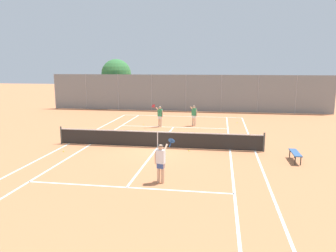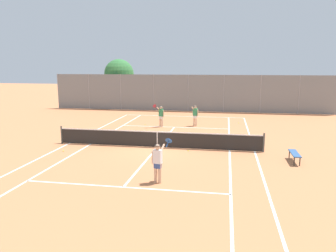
{
  "view_description": "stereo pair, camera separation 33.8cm",
  "coord_description": "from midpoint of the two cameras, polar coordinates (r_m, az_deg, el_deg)",
  "views": [
    {
      "loc": [
        3.51,
        -18.1,
        4.7
      ],
      "look_at": [
        0.37,
        1.5,
        1.0
      ],
      "focal_mm": 35.0,
      "sensor_mm": 36.0,
      "label": 1
    },
    {
      "loc": [
        3.85,
        -18.04,
        4.7
      ],
      "look_at": [
        0.37,
        1.5,
        1.0
      ],
      "focal_mm": 35.0,
      "sensor_mm": 36.0,
      "label": 2
    }
  ],
  "objects": [
    {
      "name": "ground_plane",
      "position": [
        19.03,
        -1.37,
        -3.74
      ],
      "size": [
        120.0,
        120.0,
        0.0
      ],
      "primitive_type": "plane",
      "color": "#CC7A4C"
    },
    {
      "name": "court_line_markings",
      "position": [
        19.03,
        -1.37,
        -3.73
      ],
      "size": [
        11.1,
        23.9,
        0.01
      ],
      "color": "white",
      "rests_on": "ground"
    },
    {
      "name": "tennis_net",
      "position": [
        18.91,
        -1.38,
        -2.25
      ],
      "size": [
        12.0,
        0.1,
        1.07
      ],
      "color": "#474C47",
      "rests_on": "ground"
    },
    {
      "name": "player_near_side",
      "position": [
        13.19,
        -1.05,
        -6.05
      ],
      "size": [
        0.78,
        0.71,
        1.77
      ],
      "color": "#D8A884",
      "rests_on": "ground"
    },
    {
      "name": "player_far_left",
      "position": [
        25.22,
        -0.84,
        1.95
      ],
      "size": [
        0.85,
        0.68,
        1.77
      ],
      "color": "beige",
      "rests_on": "ground"
    },
    {
      "name": "player_far_right",
      "position": [
        25.63,
        5.14,
        2.02
      ],
      "size": [
        0.53,
        0.47,
        1.6
      ],
      "color": "beige",
      "rests_on": "ground"
    },
    {
      "name": "loose_tennis_ball_0",
      "position": [
        18.97,
        -17.28,
        -4.17
      ],
      "size": [
        0.07,
        0.07,
        0.07
      ],
      "primitive_type": "sphere",
      "color": "#D1DB33",
      "rests_on": "ground"
    },
    {
      "name": "loose_tennis_ball_1",
      "position": [
        26.12,
        -3.65,
        0.24
      ],
      "size": [
        0.07,
        0.07,
        0.07
      ],
      "primitive_type": "sphere",
      "color": "#D1DB33",
      "rests_on": "ground"
    },
    {
      "name": "loose_tennis_ball_2",
      "position": [
        18.24,
        4.06,
        -4.29
      ],
      "size": [
        0.07,
        0.07,
        0.07
      ],
      "primitive_type": "sphere",
      "color": "#D1DB33",
      "rests_on": "ground"
    },
    {
      "name": "loose_tennis_ball_4",
      "position": [
        27.51,
        12.55,
        0.54
      ],
      "size": [
        0.07,
        0.07,
        0.07
      ],
      "primitive_type": "sphere",
      "color": "#D1DB33",
      "rests_on": "ground"
    },
    {
      "name": "courtside_bench",
      "position": [
        17.33,
        21.71,
        -4.54
      ],
      "size": [
        0.36,
        1.5,
        0.47
      ],
      "color": "#33598C",
      "rests_on": "ground"
    },
    {
      "name": "back_fence",
      "position": [
        33.73,
        3.82,
        5.74
      ],
      "size": [
        28.84,
        0.08,
        3.77
      ],
      "color": "gray",
      "rests_on": "ground"
    },
    {
      "name": "tree_behind_left",
      "position": [
        37.62,
        -8.41,
        8.8
      ],
      "size": [
        3.3,
        3.3,
        5.38
      ],
      "color": "brown",
      "rests_on": "ground"
    }
  ]
}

